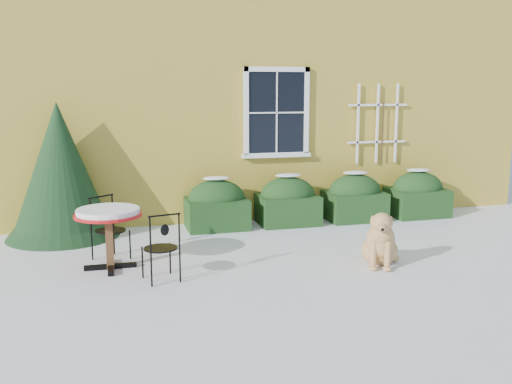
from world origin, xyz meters
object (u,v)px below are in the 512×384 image
object	(u,v)px
patio_chair_near	(162,247)
dog	(380,243)
bistro_table	(108,219)
patio_chair_far	(109,228)
evergreen_shrub	(61,183)

from	to	relation	value
patio_chair_near	dog	world-z (taller)	patio_chair_near
bistro_table	patio_chair_near	distance (m)	0.96
bistro_table	dog	xyz separation A→B (m)	(3.59, -0.81, -0.37)
patio_chair_near	dog	size ratio (longest dim) A/B	1.04
bistro_table	dog	distance (m)	3.70
bistro_table	patio_chair_far	bearing A→B (deg)	90.28
bistro_table	patio_chair_near	bearing A→B (deg)	-47.18
bistro_table	dog	bearing A→B (deg)	-12.72
evergreen_shrub	patio_chair_far	xyz separation A→B (m)	(0.72, -1.51, -0.44)
patio_chair_far	dog	distance (m)	3.81
patio_chair_near	patio_chair_far	xyz separation A→B (m)	(-0.63, 1.15, 0.00)
evergreen_shrub	dog	bearing A→B (deg)	-32.87
bistro_table	patio_chair_far	size ratio (longest dim) A/B	0.99
patio_chair_near	patio_chair_far	bearing A→B (deg)	-74.18
dog	bistro_table	bearing A→B (deg)	-168.36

